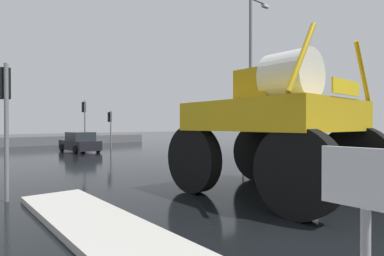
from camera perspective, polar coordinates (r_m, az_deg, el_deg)
ground_plane at (r=19.82m, az=-20.66°, el=-5.43°), size 120.00×120.00×0.00m
median_island at (r=5.42m, az=-11.55°, el=-20.87°), size 1.52×9.16×0.15m
lane_arrow_sign at (r=2.62m, az=29.68°, el=-15.22°), size 0.07×0.60×1.74m
oversize_sprayer at (r=9.20m, az=15.13°, el=0.80°), size 4.40×5.53×4.38m
sedan_ahead at (r=24.59m, az=-20.41°, el=-2.60°), size 2.04×4.18×1.52m
traffic_signal_near_left at (r=9.66m, az=-31.77°, el=4.34°), size 0.24×0.54×3.71m
traffic_signal_near_right at (r=14.58m, az=9.19°, el=2.11°), size 0.24×0.54×3.37m
traffic_signal_far_left at (r=26.18m, az=-19.69°, el=2.48°), size 0.24×0.55×4.04m
traffic_signal_far_right at (r=27.03m, az=-15.22°, el=1.23°), size 0.24×0.55×3.27m
streetlight_near_right at (r=17.96m, az=11.20°, el=10.50°), size 1.71×0.24×9.44m
roadside_barrier at (r=33.27m, az=-28.64°, el=-2.27°), size 25.25×0.24×0.90m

